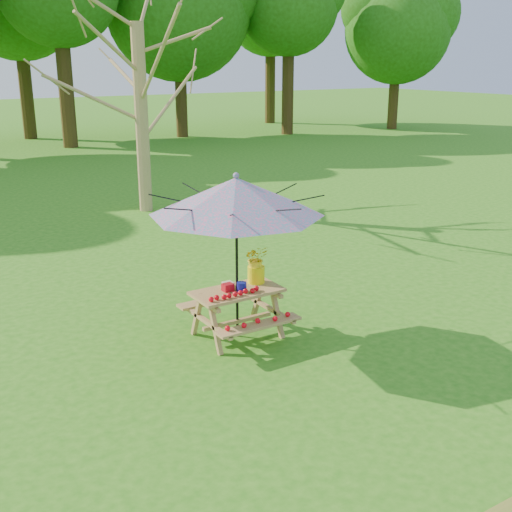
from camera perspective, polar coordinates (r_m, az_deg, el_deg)
picnic_table at (r=8.72m, az=-1.66°, el=-5.18°), size 1.20×1.32×0.67m
patio_umbrella at (r=8.25m, az=-1.77°, el=5.32°), size 2.68×2.68×2.26m
produce_bins at (r=8.58m, az=-1.98°, el=-2.73°), size 0.28×0.38×0.13m
tomatoes_row at (r=8.37m, az=-1.95°, el=-3.38°), size 0.77×0.13×0.07m
flower_bucket at (r=8.80m, az=0.01°, el=-0.63°), size 0.37×0.34×0.53m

